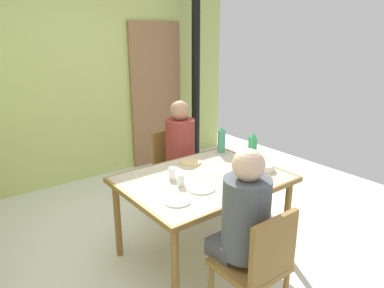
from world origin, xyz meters
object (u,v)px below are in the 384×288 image
person_near_diner (244,215)px  water_bottle_green_near (252,148)px  water_bottle_green_far (221,140)px  chair_near_diner (258,264)px  serving_bowl_center (265,167)px  person_far_diner (181,143)px  chair_far_diner (174,166)px  dining_table (203,185)px

person_near_diner → water_bottle_green_near: (0.83, 0.72, 0.08)m
person_near_diner → water_bottle_green_far: person_near_diner is taller
person_near_diner → water_bottle_green_near: size_ratio=2.76×
water_bottle_green_near → water_bottle_green_far: (-0.03, 0.38, -0.01)m
chair_near_diner → person_near_diner: 0.31m
water_bottle_green_near → serving_bowl_center: (-0.06, -0.20, -0.10)m
person_far_diner → water_bottle_green_far: (0.25, -0.33, 0.07)m
person_far_diner → serving_bowl_center: size_ratio=4.53×
chair_near_diner → person_near_diner: size_ratio=1.13×
serving_bowl_center → person_near_diner: bearing=-146.5°
water_bottle_green_far → chair_far_diner: bearing=118.4°
person_near_diner → water_bottle_green_near: person_near_diner is taller
chair_far_diner → water_bottle_green_near: (0.29, -0.85, 0.36)m
water_bottle_green_near → person_far_diner: bearing=112.0°
dining_table → person_far_diner: person_far_diner is taller
chair_near_diner → chair_far_diner: 1.78m
dining_table → serving_bowl_center: serving_bowl_center is taller
serving_bowl_center → chair_far_diner: bearing=102.4°
person_far_diner → water_bottle_green_far: person_far_diner is taller
serving_bowl_center → water_bottle_green_near: bearing=74.5°
chair_far_diner → person_near_diner: 1.68m
person_near_diner → water_bottle_green_near: bearing=40.7°
chair_near_diner → serving_bowl_center: chair_near_diner is taller
dining_table → water_bottle_green_near: size_ratio=4.71×
chair_near_diner → water_bottle_green_far: size_ratio=3.37×
chair_far_diner → serving_bowl_center: size_ratio=5.12×
person_far_diner → water_bottle_green_far: size_ratio=2.99×
person_near_diner → water_bottle_green_near: 1.10m
person_near_diner → dining_table: bearing=70.5°
chair_near_diner → serving_bowl_center: size_ratio=5.12×
person_far_diner → serving_bowl_center: (0.23, -0.91, -0.03)m
dining_table → water_bottle_green_near: bearing=0.3°
chair_far_diner → water_bottle_green_far: size_ratio=3.37×
chair_far_diner → water_bottle_green_near: bearing=108.8°
person_near_diner → serving_bowl_center: size_ratio=4.53×
person_near_diner → person_far_diner: 1.53m
person_far_diner → water_bottle_green_far: 0.42m
chair_near_diner → chair_far_diner: (0.55, 1.70, 0.00)m
water_bottle_green_far → person_far_diner: bearing=127.4°
person_near_diner → person_far_diner: (0.55, 1.43, 0.00)m
dining_table → person_far_diner: size_ratio=1.70×
chair_far_diner → serving_bowl_center: bearing=102.4°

